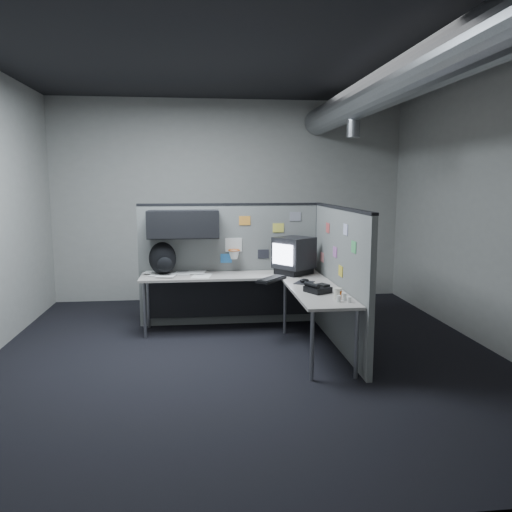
{
  "coord_description": "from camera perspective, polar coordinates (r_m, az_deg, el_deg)",
  "views": [
    {
      "loc": [
        -0.49,
        -5.3,
        1.91
      ],
      "look_at": [
        0.15,
        0.35,
        1.06
      ],
      "focal_mm": 35.0,
      "sensor_mm": 36.0,
      "label": 1
    }
  ],
  "objects": [
    {
      "name": "monitor",
      "position": [
        6.42,
        4.35,
        0.1
      ],
      "size": [
        0.59,
        0.59,
        0.48
      ],
      "rotation": [
        0.0,
        0.0,
        -0.1
      ],
      "color": "black",
      "rests_on": "desk"
    },
    {
      "name": "mouse",
      "position": [
        5.9,
        5.53,
        -2.91
      ],
      "size": [
        0.29,
        0.3,
        0.05
      ],
      "rotation": [
        0.0,
        0.0,
        0.27
      ],
      "color": "black",
      "rests_on": "desk"
    },
    {
      "name": "backpack",
      "position": [
        6.45,
        -10.61,
        -0.34
      ],
      "size": [
        0.36,
        0.34,
        0.42
      ],
      "rotation": [
        0.0,
        0.0,
        -0.08
      ],
      "color": "black",
      "rests_on": "desk"
    },
    {
      "name": "partition_back",
      "position": [
        6.6,
        -4.33,
        0.5
      ],
      "size": [
        2.44,
        0.42,
        1.63
      ],
      "color": "slate",
      "rests_on": "ground"
    },
    {
      "name": "bottles",
      "position": [
        5.07,
        9.83,
        -4.65
      ],
      "size": [
        0.14,
        0.18,
        0.09
      ],
      "rotation": [
        0.0,
        0.0,
        -0.06
      ],
      "color": "silver",
      "rests_on": "desk"
    },
    {
      "name": "papers",
      "position": [
        6.5,
        -9.01,
        -1.99
      ],
      "size": [
        0.9,
        0.66,
        0.02
      ],
      "rotation": [
        0.0,
        0.0,
        -0.18
      ],
      "color": "white",
      "rests_on": "desk"
    },
    {
      "name": "phone",
      "position": [
        5.41,
        7.02,
        -3.71
      ],
      "size": [
        0.3,
        0.31,
        0.11
      ],
      "rotation": [
        0.0,
        0.0,
        0.32
      ],
      "color": "black",
      "rests_on": "desk"
    },
    {
      "name": "room",
      "position": [
        5.4,
        4.81,
        10.44
      ],
      "size": [
        5.62,
        5.62,
        3.22
      ],
      "color": "black",
      "rests_on": "ground"
    },
    {
      "name": "desk",
      "position": [
        6.17,
        -0.37,
        -3.65
      ],
      "size": [
        2.31,
        2.11,
        0.73
      ],
      "color": "#A59D95",
      "rests_on": "ground"
    },
    {
      "name": "partition_right",
      "position": [
        5.84,
        9.5,
        -2.4
      ],
      "size": [
        0.07,
        2.23,
        1.63
      ],
      "color": "slate",
      "rests_on": "ground"
    },
    {
      "name": "keyboard",
      "position": [
        6.0,
        1.76,
        -2.67
      ],
      "size": [
        0.41,
        0.46,
        0.04
      ],
      "rotation": [
        0.0,
        0.0,
        0.1
      ],
      "color": "black",
      "rests_on": "desk"
    },
    {
      "name": "cup",
      "position": [
        5.14,
        9.34,
        -4.25
      ],
      "size": [
        0.09,
        0.09,
        0.11
      ],
      "primitive_type": "cylinder",
      "rotation": [
        0.0,
        0.0,
        -0.11
      ],
      "color": "beige",
      "rests_on": "desk"
    }
  ]
}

